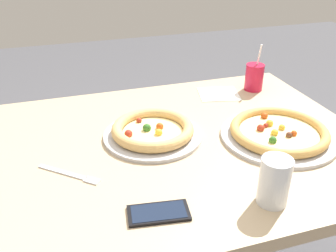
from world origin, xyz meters
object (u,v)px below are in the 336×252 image
(pizza_far, at_px, (153,131))
(water_cup_clear, at_px, (274,180))
(fork, at_px, (71,175))
(cell_phone, at_px, (159,213))
(drink_cup_colored, at_px, (254,77))
(pizza_near, at_px, (279,133))

(pizza_far, xyz_separation_m, water_cup_clear, (0.20, -0.41, 0.04))
(water_cup_clear, xyz_separation_m, fork, (-0.47, 0.27, -0.06))
(fork, relative_size, cell_phone, 1.03)
(water_cup_clear, bearing_deg, drink_cup_colored, 64.63)
(drink_cup_colored, bearing_deg, fork, -153.13)
(pizza_near, xyz_separation_m, fork, (-0.67, -0.01, -0.02))
(pizza_far, relative_size, drink_cup_colored, 1.67)
(drink_cup_colored, bearing_deg, pizza_near, -107.55)
(pizza_near, height_order, drink_cup_colored, drink_cup_colored)
(pizza_near, bearing_deg, water_cup_clear, -124.89)
(pizza_near, distance_m, fork, 0.67)
(fork, xyz_separation_m, cell_phone, (0.19, -0.23, 0.00))
(pizza_near, relative_size, pizza_far, 1.16)
(fork, bearing_deg, pizza_far, 26.85)
(pizza_near, xyz_separation_m, water_cup_clear, (-0.19, -0.28, 0.05))
(drink_cup_colored, bearing_deg, pizza_far, -153.11)
(drink_cup_colored, height_order, fork, drink_cup_colored)
(fork, bearing_deg, drink_cup_colored, 26.87)
(fork, bearing_deg, cell_phone, -50.52)
(water_cup_clear, bearing_deg, fork, 150.41)
(cell_phone, bearing_deg, pizza_near, 26.26)
(pizza_near, relative_size, drink_cup_colored, 1.93)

